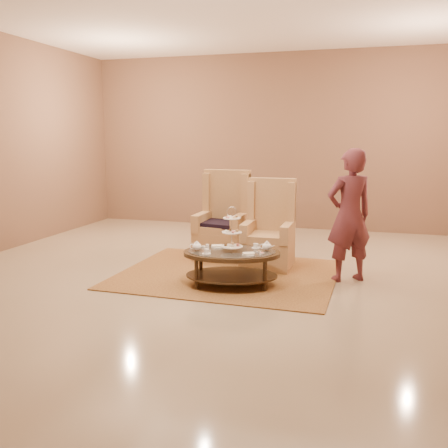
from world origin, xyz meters
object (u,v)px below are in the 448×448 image
(tea_table, at_px, (232,258))
(person, at_px, (349,216))
(armchair_right, at_px, (269,237))
(armchair_left, at_px, (223,228))

(tea_table, bearing_deg, person, 13.78)
(armchair_right, bearing_deg, tea_table, -103.26)
(armchair_right, distance_m, person, 1.28)
(armchair_left, bearing_deg, armchair_right, -21.63)
(tea_table, bearing_deg, armchair_right, 64.81)
(person, bearing_deg, armchair_left, -53.81)
(tea_table, xyz_separation_m, armchair_right, (0.26, 1.09, 0.06))
(armchair_left, height_order, armchair_right, armchair_left)
(tea_table, relative_size, person, 0.79)
(armchair_right, xyz_separation_m, person, (1.12, -0.43, 0.43))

